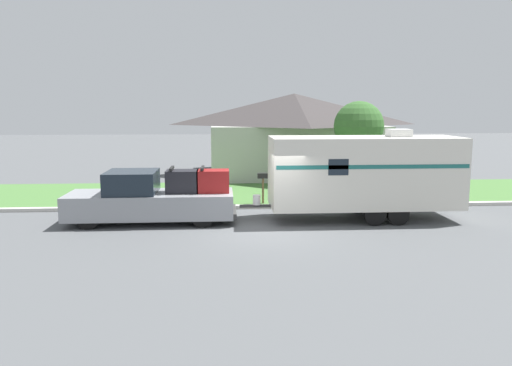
# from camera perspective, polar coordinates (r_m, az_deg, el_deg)

# --- Properties ---
(ground_plane) EXTENTS (120.00, 120.00, 0.00)m
(ground_plane) POSITION_cam_1_polar(r_m,az_deg,el_deg) (16.96, 1.52, -5.44)
(ground_plane) COLOR #515456
(curb_strip) EXTENTS (80.00, 0.30, 0.14)m
(curb_strip) POSITION_cam_1_polar(r_m,az_deg,el_deg) (20.59, 0.53, -2.71)
(curb_strip) COLOR beige
(curb_strip) RESTS_ON ground_plane
(lawn_strip) EXTENTS (80.00, 7.00, 0.03)m
(lawn_strip) POSITION_cam_1_polar(r_m,az_deg,el_deg) (24.17, -0.13, -1.12)
(lawn_strip) COLOR #477538
(lawn_strip) RESTS_ON ground_plane
(house_across_street) EXTENTS (10.85, 8.61, 4.94)m
(house_across_street) POSITION_cam_1_polar(r_m,az_deg,el_deg) (31.03, 4.35, 5.77)
(house_across_street) COLOR #B2B2A8
(house_across_street) RESTS_ON ground_plane
(pickup_truck) EXTENTS (6.02, 2.08, 2.01)m
(pickup_truck) POSITION_cam_1_polar(r_m,az_deg,el_deg) (18.35, -11.72, -1.75)
(pickup_truck) COLOR black
(pickup_truck) RESTS_ON ground_plane
(travel_trailer) EXTENTS (8.05, 2.36, 3.34)m
(travel_trailer) POSITION_cam_1_polar(r_m,az_deg,el_deg) (18.77, 12.28, 1.23)
(travel_trailer) COLOR black
(travel_trailer) RESTS_ON ground_plane
(mailbox) EXTENTS (0.48, 0.20, 1.34)m
(mailbox) POSITION_cam_1_polar(r_m,az_deg,el_deg) (21.31, 0.81, 0.30)
(mailbox) COLOR brown
(mailbox) RESTS_ON ground_plane
(tree_in_yard) EXTENTS (2.41, 2.41, 4.42)m
(tree_in_yard) POSITION_cam_1_polar(r_m,az_deg,el_deg) (24.79, 11.66, 6.35)
(tree_in_yard) COLOR brown
(tree_in_yard) RESTS_ON ground_plane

